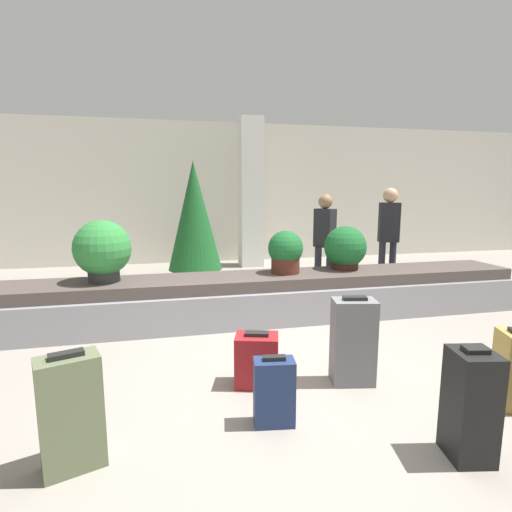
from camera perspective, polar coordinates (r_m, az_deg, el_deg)
name	(u,v)px	position (r m, az deg, el deg)	size (l,w,h in m)	color
ground_plane	(299,379)	(3.73, 6.23, -17.08)	(18.00, 18.00, 0.00)	gray
back_wall	(214,193)	(9.44, -6.06, 8.92)	(18.00, 0.06, 3.20)	beige
carousel	(256,298)	(5.22, 0.00, -5.99)	(7.44, 0.92, 0.58)	gray
pillar	(251,193)	(8.81, -0.75, 8.95)	(0.49, 0.49, 3.20)	silver
suitcase_0	(274,392)	(2.99, 2.60, -18.80)	(0.31, 0.21, 0.51)	navy
suitcase_1	(71,413)	(2.77, -24.93, -19.63)	(0.40, 0.31, 0.73)	#5B6647
suitcase_3	(257,360)	(3.53, 0.11, -14.61)	(0.42, 0.35, 0.47)	maroon
suitcase_4	(470,405)	(2.94, 28.30, -18.22)	(0.30, 0.32, 0.72)	black
suitcase_5	(353,341)	(3.61, 13.70, -11.75)	(0.40, 0.31, 0.77)	slate
potted_plant_0	(345,249)	(5.65, 12.62, 1.05)	(0.58, 0.58, 0.60)	#381914
potted_plant_1	(102,250)	(5.07, -21.08, 0.77)	(0.67, 0.67, 0.74)	#2D2D2D
potted_plant_2	(286,252)	(5.25, 4.24, 0.58)	(0.46, 0.46, 0.56)	#4C2319
traveler_0	(389,230)	(6.97, 18.43, 3.60)	(0.36, 0.27, 1.70)	#282833
traveler_1	(325,236)	(6.44, 9.77, 2.85)	(0.32, 0.37, 1.60)	#282833
decorated_tree	(194,216)	(7.58, -8.81, 5.70)	(1.01, 1.01, 2.21)	#4C331E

